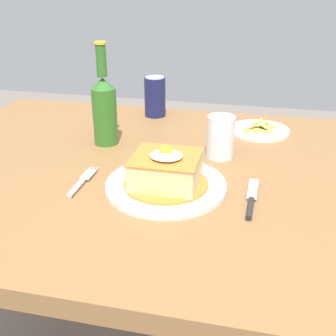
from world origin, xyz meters
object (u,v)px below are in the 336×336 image
object	(u,v)px
main_plate	(166,185)
soda_can	(155,97)
fork	(81,183)
side_plate_fries	(259,130)
drinking_glass	(220,140)
knife	(251,202)
beer_bottle_green	(104,107)

from	to	relation	value
main_plate	soda_can	xyz separation A→B (m)	(-0.15, 0.48, 0.05)
main_plate	fork	distance (m)	0.19
soda_can	side_plate_fries	distance (m)	0.34
drinking_glass	side_plate_fries	world-z (taller)	drinking_glass
knife	drinking_glass	size ratio (longest dim) A/B	1.57
soda_can	drinking_glass	bearing A→B (deg)	-49.53
fork	side_plate_fries	xyz separation A→B (m)	(0.37, 0.43, -0.00)
soda_can	beer_bottle_green	distance (m)	0.27
side_plate_fries	drinking_glass	bearing A→B (deg)	-114.50
fork	drinking_glass	bearing A→B (deg)	39.05
side_plate_fries	knife	bearing A→B (deg)	-90.38
beer_bottle_green	drinking_glass	world-z (taller)	beer_bottle_green
main_plate	soda_can	distance (m)	0.50
beer_bottle_green	side_plate_fries	bearing A→B (deg)	24.14
main_plate	soda_can	size ratio (longest dim) A/B	2.09
soda_can	fork	bearing A→B (deg)	-94.34
drinking_glass	main_plate	bearing A→B (deg)	-114.90
soda_can	drinking_glass	world-z (taller)	soda_can
main_plate	drinking_glass	size ratio (longest dim) A/B	2.47
side_plate_fries	soda_can	bearing A→B (deg)	166.72
fork	beer_bottle_green	xyz separation A→B (m)	(-0.03, 0.25, 0.09)
knife	side_plate_fries	xyz separation A→B (m)	(0.00, 0.43, -0.00)
drinking_glass	side_plate_fries	size ratio (longest dim) A/B	0.62
knife	soda_can	world-z (taller)	soda_can
main_plate	drinking_glass	distance (m)	0.22
soda_can	beer_bottle_green	size ratio (longest dim) A/B	0.47
soda_can	beer_bottle_green	bearing A→B (deg)	-105.14
fork	side_plate_fries	size ratio (longest dim) A/B	0.83
soda_can	beer_bottle_green	world-z (taller)	beer_bottle_green
fork	soda_can	bearing A→B (deg)	85.66
fork	soda_can	distance (m)	0.51
soda_can	knife	bearing A→B (deg)	-57.17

